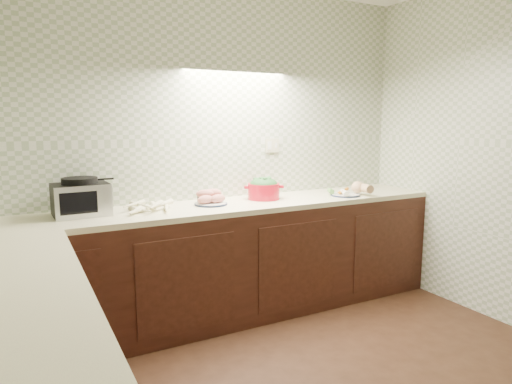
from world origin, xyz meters
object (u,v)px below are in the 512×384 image
toaster_oven (81,198)px  veg_plate (351,190)px  dutch_oven (264,188)px  onion_bowl (205,198)px  parsnip_pile (145,205)px  sweet_potato_plate (210,199)px

toaster_oven → veg_plate: toaster_oven is taller
toaster_oven → dutch_oven: bearing=-3.3°
onion_bowl → dutch_oven: bearing=-10.5°
veg_plate → dutch_oven: bearing=166.2°
toaster_oven → parsnip_pile: bearing=-5.2°
dutch_oven → parsnip_pile: bearing=-160.4°
toaster_oven → sweet_potato_plate: (0.92, -0.05, -0.08)m
parsnip_pile → veg_plate: (1.72, -0.19, 0.01)m
sweet_potato_plate → veg_plate: veg_plate is taller
toaster_oven → sweet_potato_plate: size_ratio=1.47×
sweet_potato_plate → veg_plate: (1.23, -0.16, -0.00)m
veg_plate → sweet_potato_plate: bearing=172.6°
toaster_oven → dutch_oven: toaster_oven is taller
onion_bowl → veg_plate: veg_plate is taller
parsnip_pile → dutch_oven: (0.97, -0.01, 0.06)m
onion_bowl → dutch_oven: 0.48m
sweet_potato_plate → veg_plate: 1.24m
parsnip_pile → sweet_potato_plate: size_ratio=1.65×
onion_bowl → dutch_oven: size_ratio=0.39×
toaster_oven → onion_bowl: size_ratio=2.82×
parsnip_pile → veg_plate: bearing=-6.3°
toaster_oven → veg_plate: (2.14, -0.21, -0.08)m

